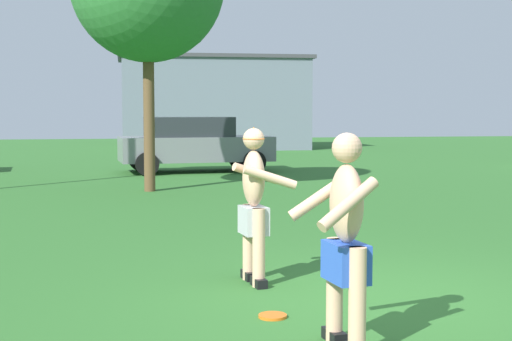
{
  "coord_description": "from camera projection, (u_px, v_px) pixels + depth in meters",
  "views": [
    {
      "loc": [
        -2.31,
        -6.58,
        1.8
      ],
      "look_at": [
        -0.86,
        1.68,
        1.11
      ],
      "focal_mm": 52.55,
      "sensor_mm": 36.0,
      "label": 1
    }
  ],
  "objects": [
    {
      "name": "player_with_cap",
      "position": [
        254.0,
        199.0,
        7.68
      ],
      "size": [
        0.61,
        0.67,
        1.62
      ],
      "color": "black",
      "rests_on": "ground_plane"
    },
    {
      "name": "player_in_blue",
      "position": [
        345.0,
        237.0,
        5.54
      ],
      "size": [
        0.58,
        0.74,
        1.62
      ],
      "color": "black",
      "rests_on": "ground_plane"
    },
    {
      "name": "outbuilding_behind_lot",
      "position": [
        213.0,
        103.0,
        34.24
      ],
      "size": [
        8.54,
        4.66,
        4.18
      ],
      "color": "slate",
      "rests_on": "ground_plane"
    },
    {
      "name": "frisbee",
      "position": [
        273.0,
        316.0,
        6.47
      ],
      "size": [
        0.25,
        0.25,
        0.03
      ],
      "primitive_type": "cylinder",
      "color": "orange",
      "rests_on": "ground_plane"
    },
    {
      "name": "ground_plane",
      "position": [
        377.0,
        301.0,
        7.01
      ],
      "size": [
        80.0,
        80.0,
        0.0
      ],
      "primitive_type": "plane",
      "color": "#2D6628"
    },
    {
      "name": "car_gray_mid_lot",
      "position": [
        194.0,
        143.0,
        21.46
      ],
      "size": [
        4.44,
        2.34,
        1.58
      ],
      "color": "slate",
      "rests_on": "ground_plane"
    }
  ]
}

